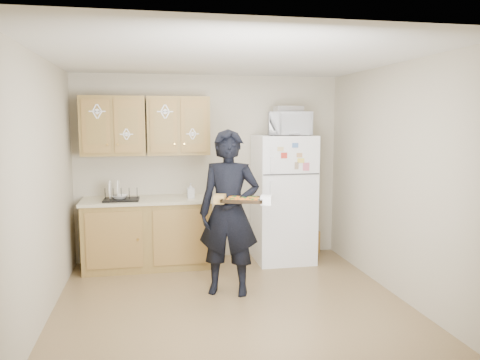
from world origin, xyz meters
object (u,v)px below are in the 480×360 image
object	(u,v)px
person	(229,213)
baking_tray	(243,200)
microwave	(290,124)
refrigerator	(283,199)
dish_rack	(121,194)

from	to	relation	value
person	baking_tray	distance (m)	0.35
baking_tray	microwave	size ratio (longest dim) A/B	0.75
microwave	baking_tray	bearing A→B (deg)	-113.30
refrigerator	microwave	distance (m)	1.01
person	microwave	size ratio (longest dim) A/B	3.23
refrigerator	person	bearing A→B (deg)	-130.72
person	dish_rack	world-z (taller)	person
dish_rack	microwave	bearing A→B (deg)	-0.59
refrigerator	person	xyz separation A→B (m)	(-0.92, -1.07, 0.05)
refrigerator	person	world-z (taller)	person
baking_tray	dish_rack	xyz separation A→B (m)	(-1.29, 1.33, -0.09)
refrigerator	baking_tray	size ratio (longest dim) A/B	4.06
person	dish_rack	bearing A→B (deg)	157.37
person	baking_tray	bearing A→B (deg)	-52.90
person	microwave	distance (m)	1.71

